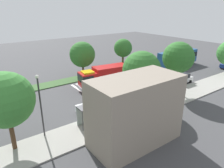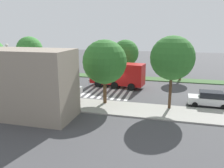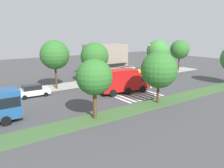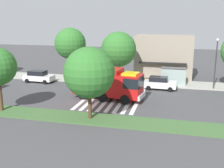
# 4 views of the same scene
# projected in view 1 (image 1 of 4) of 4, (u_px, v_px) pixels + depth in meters

# --- Properties ---
(ground_plane) EXTENTS (120.00, 120.00, 0.00)m
(ground_plane) POSITION_uv_depth(u_px,v_px,m) (108.00, 90.00, 34.91)
(ground_plane) COLOR #424244
(sidewalk) EXTENTS (60.00, 4.52, 0.14)m
(sidewalk) POSITION_uv_depth(u_px,v_px,m) (145.00, 109.00, 28.35)
(sidewalk) COLOR #9E9B93
(sidewalk) RESTS_ON ground_plane
(median_strip) EXTENTS (60.00, 3.00, 0.14)m
(median_strip) POSITION_uv_depth(u_px,v_px,m) (85.00, 77.00, 40.83)
(median_strip) COLOR #3D6033
(median_strip) RESTS_ON ground_plane
(crosswalk) EXTENTS (6.75, 11.43, 0.01)m
(crosswalk) POSITION_uv_depth(u_px,v_px,m) (104.00, 91.00, 34.50)
(crosswalk) COLOR silver
(crosswalk) RESTS_ON ground_plane
(fire_truck) EXTENTS (8.75, 3.67, 3.74)m
(fire_truck) POSITION_uv_depth(u_px,v_px,m) (103.00, 77.00, 34.70)
(fire_truck) COLOR #B71414
(fire_truck) RESTS_ON ground_plane
(parked_car_mid) EXTENTS (4.62, 2.24, 1.79)m
(parked_car_mid) POSITION_uv_depth(u_px,v_px,m) (181.00, 79.00, 37.43)
(parked_car_mid) COLOR silver
(parked_car_mid) RESTS_ON ground_plane
(parked_car_east) EXTENTS (4.39, 2.13, 1.76)m
(parked_car_east) POSITION_uv_depth(u_px,v_px,m) (93.00, 105.00, 27.41)
(parked_car_east) COLOR silver
(parked_car_east) RESTS_ON ground_plane
(transit_bus) EXTENTS (11.20, 2.91, 3.45)m
(transit_bus) POSITION_uv_depth(u_px,v_px,m) (178.00, 57.00, 48.23)
(transit_bus) COLOR navy
(transit_bus) RESTS_ON ground_plane
(bus_stop_shelter) EXTENTS (3.50, 1.40, 2.46)m
(bus_stop_shelter) POSITION_uv_depth(u_px,v_px,m) (91.00, 109.00, 24.26)
(bus_stop_shelter) COLOR #4C4C51
(bus_stop_shelter) RESTS_ON sidewalk
(bench_near_shelter) EXTENTS (1.60, 0.50, 0.90)m
(bench_near_shelter) POSITION_uv_depth(u_px,v_px,m) (119.00, 110.00, 26.89)
(bench_near_shelter) COLOR #4C3823
(bench_near_shelter) RESTS_ON sidewalk
(street_lamp) EXTENTS (0.36, 0.36, 6.76)m
(street_lamp) POSITION_uv_depth(u_px,v_px,m) (40.00, 102.00, 20.99)
(street_lamp) COLOR #2D2D30
(street_lamp) RESTS_ON sidewalk
(storefront_building) EXTENTS (9.03, 5.32, 6.88)m
(storefront_building) POSITION_uv_depth(u_px,v_px,m) (135.00, 111.00, 20.50)
(storefront_building) COLOR gray
(storefront_building) RESTS_ON ground_plane
(sidewalk_tree_west) EXTENTS (4.73, 4.73, 8.01)m
(sidewalk_tree_west) POSITION_uv_depth(u_px,v_px,m) (178.00, 58.00, 31.62)
(sidewalk_tree_west) COLOR #47301E
(sidewalk_tree_west) RESTS_ON sidewalk
(sidewalk_tree_center) EXTENTS (5.13, 5.13, 7.51)m
(sidewalk_tree_center) POSITION_uv_depth(u_px,v_px,m) (142.00, 70.00, 27.72)
(sidewalk_tree_center) COLOR #513823
(sidewalk_tree_center) RESTS_ON sidewalk
(sidewalk_tree_east) EXTENTS (5.07, 5.07, 7.68)m
(sidewalk_tree_east) POSITION_uv_depth(u_px,v_px,m) (6.00, 100.00, 18.59)
(sidewalk_tree_east) COLOR #47301E
(sidewalk_tree_east) RESTS_ON sidewalk
(median_tree_far_west) EXTENTS (3.84, 3.84, 6.51)m
(median_tree_far_west) POSITION_uv_depth(u_px,v_px,m) (123.00, 48.00, 44.39)
(median_tree_far_west) COLOR #513823
(median_tree_far_west) RESTS_ON median_strip
(median_tree_west) EXTENTS (4.76, 4.76, 6.82)m
(median_tree_west) POSITION_uv_depth(u_px,v_px,m) (82.00, 55.00, 39.09)
(median_tree_west) COLOR #47301E
(median_tree_west) RESTS_ON median_strip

